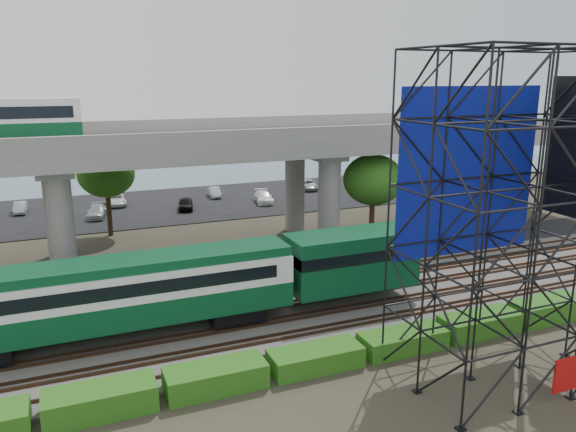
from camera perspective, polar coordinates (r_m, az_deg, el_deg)
name	(u,v)px	position (r m, az deg, el deg)	size (l,w,h in m)	color
ground	(266,335)	(31.64, -2.25, -11.97)	(140.00, 140.00, 0.00)	#474233
ballast_bed	(254,319)	(33.30, -3.45, -10.41)	(90.00, 12.00, 0.20)	slate
service_road	(216,274)	(40.88, -7.35, -5.84)	(90.00, 5.00, 0.08)	black
parking_lot	(159,206)	(63.04, -12.96, 1.03)	(90.00, 18.00, 0.08)	black
harbor_water	(133,174)	(84.44, -15.49, 4.12)	(140.00, 40.00, 0.03)	#456172
rail_tracks	(254,316)	(33.23, -3.46, -10.13)	(90.00, 9.52, 0.16)	#472D1E
commuter_train	(155,288)	(31.04, -13.32, -7.09)	(29.30, 3.06, 4.30)	black
overpass	(180,152)	(43.96, -10.87, 6.41)	(80.00, 12.00, 12.40)	#9E9B93
scaffold_tower	(510,223)	(27.12, 21.64, -0.62)	(9.36, 6.36, 15.00)	black
hedge_strip	(316,357)	(28.19, 2.83, -14.16)	(34.60, 1.80, 1.20)	#265E15
trees	(134,189)	(43.98, -15.41, 2.67)	(40.94, 16.94, 7.69)	#382314
suv	(46,288)	(38.99, -23.38, -6.74)	(2.41, 5.23, 1.45)	black
parked_cars	(168,200)	(62.49, -12.11, 1.57)	(40.87, 9.61, 1.27)	silver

